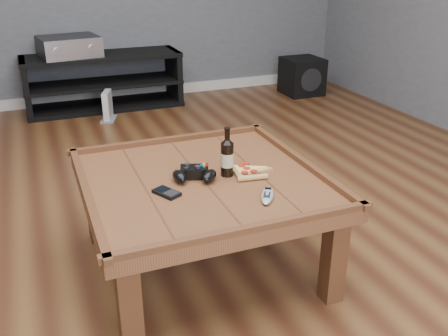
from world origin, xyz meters
name	(u,v)px	position (x,y,z in m)	size (l,w,h in m)	color
ground	(204,265)	(0.00, 0.00, 0.00)	(6.00, 6.00, 0.00)	#422212
baseboard	(102,96)	(0.00, 2.99, 0.05)	(5.00, 0.02, 0.10)	silver
coffee_table	(202,191)	(0.00, 0.00, 0.39)	(1.03, 1.03, 0.48)	#593019
media_console	(104,82)	(0.00, 2.75, 0.25)	(1.40, 0.45, 0.50)	black
beer_bottle	(227,157)	(0.11, -0.01, 0.54)	(0.06, 0.06, 0.22)	black
game_controller	(194,174)	(-0.03, 0.00, 0.48)	(0.20, 0.17, 0.06)	black
pizza_slice	(248,171)	(0.21, -0.02, 0.46)	(0.18, 0.26, 0.02)	tan
smartphone	(167,193)	(-0.18, -0.09, 0.46)	(0.11, 0.13, 0.02)	black
remote_control	(267,195)	(0.18, -0.27, 0.46)	(0.12, 0.16, 0.02)	#979DA4
av_receiver	(69,46)	(-0.27, 2.74, 0.59)	(0.55, 0.48, 0.17)	black
subwoofer	(302,76)	(1.95, 2.52, 0.18)	(0.37, 0.37, 0.36)	black
game_console	(108,107)	(-0.04, 2.36, 0.12)	(0.18, 0.23, 0.26)	gray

